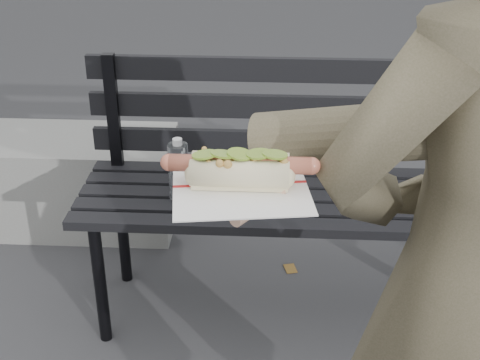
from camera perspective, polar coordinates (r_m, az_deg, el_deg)
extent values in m
cylinder|color=black|center=(2.23, -11.85, -8.64)|extent=(0.04, 0.04, 0.45)
cylinder|color=black|center=(2.50, -9.99, -4.10)|extent=(0.04, 0.04, 0.45)
cube|color=black|center=(2.02, 6.14, -4.09)|extent=(1.50, 0.07, 0.03)
cube|color=black|center=(2.10, 6.05, -2.81)|extent=(1.50, 0.07, 0.03)
cube|color=black|center=(2.18, 5.96, -1.62)|extent=(1.50, 0.07, 0.03)
cube|color=black|center=(2.26, 5.88, -0.51)|extent=(1.50, 0.07, 0.03)
cube|color=black|center=(2.34, 5.80, 0.52)|extent=(1.50, 0.07, 0.03)
cube|color=black|center=(2.32, -10.77, 5.56)|extent=(0.04, 0.03, 0.42)
cube|color=black|center=(2.32, 5.90, 3.17)|extent=(1.50, 0.02, 0.08)
cube|color=black|center=(2.27, 6.05, 6.17)|extent=(1.50, 0.02, 0.08)
cube|color=black|center=(2.22, 6.22, 9.29)|extent=(1.50, 0.02, 0.08)
cylinder|color=white|center=(2.10, -5.25, 0.65)|extent=(0.06, 0.06, 0.19)
cylinder|color=white|center=(2.05, -5.37, 3.26)|extent=(0.03, 0.03, 0.02)
cube|color=slate|center=(2.99, -17.15, 0.00)|extent=(1.20, 0.40, 0.40)
imported|color=#46442E|center=(1.21, 19.33, -9.09)|extent=(0.70, 0.58, 1.66)
cylinder|color=#46442E|center=(1.02, 14.71, 4.11)|extent=(0.51, 0.23, 0.19)
cylinder|color=#D8A384|center=(0.96, 2.41, -0.85)|extent=(0.09, 0.08, 0.07)
ellipsoid|color=#D8A384|center=(0.96, 0.00, -1.33)|extent=(0.10, 0.12, 0.03)
cylinder|color=#D8A384|center=(0.93, -3.48, -2.01)|extent=(0.05, 0.02, 0.02)
cylinder|color=#D8A384|center=(0.95, -3.35, -1.42)|extent=(0.05, 0.02, 0.02)
cylinder|color=#D8A384|center=(0.97, -3.22, -0.85)|extent=(0.05, 0.02, 0.02)
cylinder|color=#D8A384|center=(0.99, -3.09, -0.30)|extent=(0.05, 0.02, 0.02)
cylinder|color=#D8A384|center=(0.91, 0.43, -2.90)|extent=(0.04, 0.05, 0.02)
cube|color=white|center=(0.95, 0.00, -0.43)|extent=(0.21, 0.21, 0.00)
cube|color=#B21E1E|center=(0.95, 0.00, -0.34)|extent=(0.19, 0.03, 0.00)
cylinder|color=#B85F47|center=(0.93, 0.00, 1.36)|extent=(0.20, 0.02, 0.02)
sphere|color=#B85F47|center=(0.94, -6.08, 1.51)|extent=(0.03, 0.02, 0.02)
sphere|color=#B85F47|center=(0.93, 6.14, 1.20)|extent=(0.02, 0.02, 0.02)
sphere|color=#9E6B2D|center=(0.92, 3.77, 1.50)|extent=(0.01, 0.01, 0.01)
sphere|color=#9E6B2D|center=(0.94, 1.37, 2.05)|extent=(0.01, 0.01, 0.01)
sphere|color=#9E6B2D|center=(0.93, -0.02, 2.09)|extent=(0.01, 0.01, 0.01)
sphere|color=#9E6B2D|center=(0.93, -0.73, 1.58)|extent=(0.01, 0.01, 0.01)
sphere|color=#9E6B2D|center=(0.92, 0.31, 1.64)|extent=(0.01, 0.01, 0.01)
sphere|color=#9E6B2D|center=(0.94, 2.20, 1.62)|extent=(0.01, 0.01, 0.01)
sphere|color=#9E6B2D|center=(0.92, -1.31, 1.33)|extent=(0.01, 0.01, 0.01)
sphere|color=#9E6B2D|center=(0.92, -0.61, 1.25)|extent=(0.01, 0.01, 0.01)
sphere|color=#9E6B2D|center=(0.93, 0.88, 1.83)|extent=(0.01, 0.01, 0.01)
sphere|color=#9E6B2D|center=(0.92, -0.44, 1.11)|extent=(0.01, 0.01, 0.01)
sphere|color=#9E6B2D|center=(0.94, -1.51, 2.02)|extent=(0.01, 0.01, 0.01)
sphere|color=#9E6B2D|center=(0.92, 1.24, 1.67)|extent=(0.01, 0.01, 0.01)
sphere|color=#9E6B2D|center=(0.94, 1.68, 1.88)|extent=(0.01, 0.01, 0.01)
sphere|color=#9E6B2D|center=(0.91, -1.74, 1.42)|extent=(0.01, 0.01, 0.01)
sphere|color=#9E6B2D|center=(0.92, -2.70, 1.47)|extent=(0.01, 0.01, 0.01)
sphere|color=#9E6B2D|center=(0.93, 3.67, 1.68)|extent=(0.01, 0.01, 0.01)
sphere|color=#9E6B2D|center=(0.95, -3.07, 2.66)|extent=(0.01, 0.01, 0.01)
sphere|color=#9E6B2D|center=(0.91, -1.07, 1.32)|extent=(0.01, 0.01, 0.01)
sphere|color=#9E6B2D|center=(0.93, 2.89, 1.54)|extent=(0.01, 0.01, 0.01)
sphere|color=#9E6B2D|center=(0.94, 0.26, 2.03)|extent=(0.01, 0.01, 0.01)
sphere|color=#9E6B2D|center=(0.95, 3.19, 2.06)|extent=(0.01, 0.01, 0.01)
sphere|color=#9E6B2D|center=(0.94, -0.59, 2.21)|extent=(0.01, 0.01, 0.01)
cylinder|color=olive|center=(0.93, -3.05, 2.18)|extent=(0.04, 0.04, 0.01)
cylinder|color=olive|center=(0.93, -1.45, 2.22)|extent=(0.04, 0.04, 0.01)
cylinder|color=olive|center=(0.93, -0.02, 2.23)|extent=(0.04, 0.04, 0.01)
cylinder|color=olive|center=(0.93, 1.61, 2.25)|extent=(0.04, 0.04, 0.01)
cylinder|color=olive|center=(0.92, 3.00, 2.19)|extent=(0.04, 0.04, 0.01)
cube|color=brown|center=(3.64, -16.28, 1.67)|extent=(0.05, 0.04, 0.00)
cube|color=brown|center=(3.38, 10.06, 0.37)|extent=(0.10, 0.10, 0.00)
cube|color=brown|center=(2.65, 4.32, -7.54)|extent=(0.06, 0.07, 0.00)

